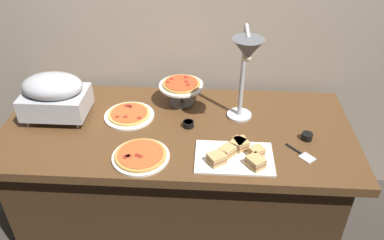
{
  "coord_description": "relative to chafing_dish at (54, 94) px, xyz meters",
  "views": [
    {
      "loc": [
        0.19,
        -1.7,
        1.99
      ],
      "look_at": [
        0.09,
        0.0,
        0.81
      ],
      "focal_mm": 36.33,
      "sensor_mm": 36.0,
      "label": 1
    }
  ],
  "objects": [
    {
      "name": "ground_plane",
      "position": [
        0.66,
        -0.05,
        -0.91
      ],
      "size": [
        8.0,
        8.0,
        0.0
      ],
      "primitive_type": "plane",
      "color": "#38332D"
    },
    {
      "name": "pizza_plate_raised_stand",
      "position": [
        0.67,
        0.19,
        -0.04
      ],
      "size": [
        0.26,
        0.26,
        0.14
      ],
      "color": "#595B60",
      "rests_on": "buffet_table"
    },
    {
      "name": "back_wall",
      "position": [
        0.66,
        0.45,
        0.29
      ],
      "size": [
        4.4,
        0.04,
        2.4
      ],
      "primitive_type": "cube",
      "color": "tan",
      "rests_on": "ground_plane"
    },
    {
      "name": "chafing_dish",
      "position": [
        0.0,
        0.0,
        0.0
      ],
      "size": [
        0.34,
        0.25,
        0.27
      ],
      "color": "#B7BABF",
      "rests_on": "buffet_table"
    },
    {
      "name": "serving_spatula",
      "position": [
        1.3,
        -0.24,
        -0.15
      ],
      "size": [
        0.14,
        0.15,
        0.01
      ],
      "color": "#B7BABF",
      "rests_on": "buffet_table"
    },
    {
      "name": "sauce_cup_far",
      "position": [
        0.73,
        -0.04,
        -0.13
      ],
      "size": [
        0.06,
        0.06,
        0.03
      ],
      "color": "black",
      "rests_on": "buffet_table"
    },
    {
      "name": "sandwich_platter",
      "position": [
        0.98,
        -0.29,
        -0.13
      ],
      "size": [
        0.38,
        0.25,
        0.06
      ],
      "color": "white",
      "rests_on": "buffet_table"
    },
    {
      "name": "sauce_cup_near",
      "position": [
        1.35,
        -0.12,
        -0.13
      ],
      "size": [
        0.06,
        0.06,
        0.04
      ],
      "color": "black",
      "rests_on": "buffet_table"
    },
    {
      "name": "pizza_plate_front",
      "position": [
        0.39,
        0.03,
        -0.14
      ],
      "size": [
        0.28,
        0.28,
        0.03
      ],
      "color": "white",
      "rests_on": "buffet_table"
    },
    {
      "name": "buffet_table",
      "position": [
        0.66,
        -0.05,
        -0.53
      ],
      "size": [
        1.9,
        0.84,
        0.76
      ],
      "color": "brown",
      "rests_on": "ground_plane"
    },
    {
      "name": "heat_lamp",
      "position": [
        1.01,
        -0.06,
        0.27
      ],
      "size": [
        0.15,
        0.32,
        0.54
      ],
      "color": "#B7BABF",
      "rests_on": "buffet_table"
    },
    {
      "name": "pizza_plate_center",
      "position": [
        0.52,
        -0.32,
        -0.14
      ],
      "size": [
        0.28,
        0.28,
        0.03
      ],
      "color": "white",
      "rests_on": "buffet_table"
    }
  ]
}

